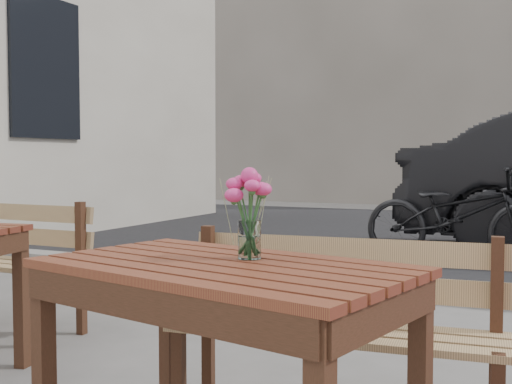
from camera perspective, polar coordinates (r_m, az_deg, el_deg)
street at (r=6.99m, az=17.35°, el=-5.49°), size 30.00×8.12×0.12m
main_table at (r=2.05m, az=-2.90°, el=-9.56°), size 1.28×0.90×0.72m
main_bench at (r=2.53m, az=7.32°, el=-10.13°), size 1.29×0.50×0.78m
main_vase at (r=2.08m, az=-0.59°, el=-0.91°), size 0.16×0.16×0.30m
bicycle at (r=6.71m, az=17.41°, el=-1.94°), size 1.87×0.75×0.97m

